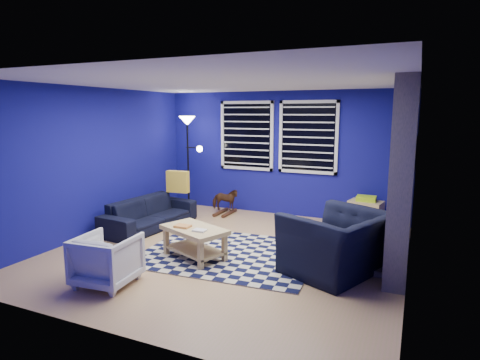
% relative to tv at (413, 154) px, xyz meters
% --- Properties ---
extents(floor, '(5.00, 5.00, 0.00)m').
position_rel_tv_xyz_m(floor, '(-2.45, -2.00, -1.40)').
color(floor, tan).
rests_on(floor, ground).
extents(ceiling, '(5.00, 5.00, 0.00)m').
position_rel_tv_xyz_m(ceiling, '(-2.45, -2.00, 1.10)').
color(ceiling, white).
rests_on(ceiling, wall_back).
extents(wall_back, '(5.00, 0.00, 5.00)m').
position_rel_tv_xyz_m(wall_back, '(-2.45, 0.50, -0.15)').
color(wall_back, navy).
rests_on(wall_back, floor).
extents(wall_left, '(0.00, 5.00, 5.00)m').
position_rel_tv_xyz_m(wall_left, '(-4.95, -2.00, -0.15)').
color(wall_left, navy).
rests_on(wall_left, floor).
extents(wall_right, '(0.00, 5.00, 5.00)m').
position_rel_tv_xyz_m(wall_right, '(0.05, -2.00, -0.15)').
color(wall_right, navy).
rests_on(wall_right, floor).
extents(fireplace, '(0.65, 2.00, 2.50)m').
position_rel_tv_xyz_m(fireplace, '(-0.09, -1.50, -0.20)').
color(fireplace, gray).
rests_on(fireplace, floor).
extents(window_left, '(1.17, 0.06, 1.42)m').
position_rel_tv_xyz_m(window_left, '(-3.20, 0.46, 0.20)').
color(window_left, black).
rests_on(window_left, wall_back).
extents(window_right, '(1.17, 0.06, 1.42)m').
position_rel_tv_xyz_m(window_right, '(-1.90, 0.46, 0.20)').
color(window_right, black).
rests_on(window_right, wall_back).
extents(tv, '(0.07, 1.00, 0.58)m').
position_rel_tv_xyz_m(tv, '(0.00, 0.00, 0.00)').
color(tv, black).
rests_on(tv, wall_right).
extents(rug, '(2.62, 2.15, 0.02)m').
position_rel_tv_xyz_m(rug, '(-2.38, -2.07, -1.39)').
color(rug, black).
rests_on(rug, floor).
extents(sofa, '(1.94, 0.92, 0.55)m').
position_rel_tv_xyz_m(sofa, '(-4.28, -1.45, -1.13)').
color(sofa, black).
rests_on(sofa, floor).
extents(armchair_big, '(1.58, 1.50, 0.81)m').
position_rel_tv_xyz_m(armchair_big, '(-0.80, -2.16, -0.99)').
color(armchair_big, black).
rests_on(armchair_big, floor).
extents(armchair_bent, '(0.73, 0.74, 0.62)m').
position_rel_tv_xyz_m(armchair_bent, '(-3.29, -3.64, -1.09)').
color(armchair_bent, gray).
rests_on(armchair_bent, floor).
extents(rocking_horse, '(0.38, 0.60, 0.47)m').
position_rel_tv_xyz_m(rocking_horse, '(-3.48, 0.01, -1.10)').
color(rocking_horse, '#472817').
rests_on(rocking_horse, floor).
extents(coffee_table, '(1.10, 0.87, 0.48)m').
position_rel_tv_xyz_m(coffee_table, '(-2.76, -2.45, -1.07)').
color(coffee_table, tan).
rests_on(coffee_table, rug).
extents(cabinet, '(0.64, 0.49, 0.57)m').
position_rel_tv_xyz_m(cabinet, '(-0.72, 0.24, -1.15)').
color(cabinet, tan).
rests_on(cabinet, floor).
extents(floor_lamp, '(0.54, 0.34, 2.00)m').
position_rel_tv_xyz_m(floor_lamp, '(-4.30, -0.03, 0.24)').
color(floor_lamp, black).
rests_on(floor_lamp, floor).
extents(throw_pillow, '(0.45, 0.17, 0.42)m').
position_rel_tv_xyz_m(throw_pillow, '(-4.13, -0.74, -0.64)').
color(throw_pillow, gold).
rests_on(throw_pillow, sofa).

